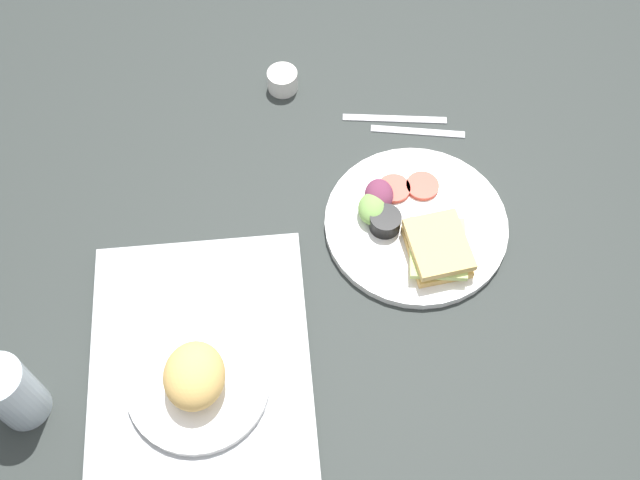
{
  "coord_description": "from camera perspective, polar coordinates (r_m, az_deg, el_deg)",
  "views": [
    {
      "loc": [
        -58.45,
        3.94,
        109.17
      ],
      "look_at": [
        2.0,
        3.0,
        4.0
      ],
      "focal_mm": 42.53,
      "sensor_mm": 36.0,
      "label": 1
    }
  ],
  "objects": [
    {
      "name": "ground_plane",
      "position": [
        1.25,
        1.39,
        -2.03
      ],
      "size": [
        190.0,
        150.0,
        3.0
      ],
      "primitive_type": "cube",
      "color": "#282D2B"
    },
    {
      "name": "serving_tray",
      "position": [
        1.17,
        -8.96,
        -9.87
      ],
      "size": [
        47.47,
        36.46,
        1.6
      ],
      "primitive_type": "cube",
      "rotation": [
        0.0,
        0.0,
        0.08
      ],
      "color": "#9EA0A3",
      "rests_on": "ground_plane"
    },
    {
      "name": "knife",
      "position": [
        1.41,
        5.64,
        9.09
      ],
      "size": [
        2.47,
        19.05,
        0.5
      ],
      "primitive_type": "cube",
      "rotation": [
        0.0,
        0.0,
        1.51
      ],
      "color": "#B7B7BC",
      "rests_on": "ground_plane"
    },
    {
      "name": "espresso_cup",
      "position": [
        1.44,
        -2.84,
        11.9
      ],
      "size": [
        5.6,
        5.6,
        4.0
      ],
      "primitive_type": "cylinder",
      "color": "silver",
      "rests_on": "ground_plane"
    },
    {
      "name": "plate_with_salad",
      "position": [
        1.26,
        7.1,
        1.12
      ],
      "size": [
        30.53,
        30.53,
        5.4
      ],
      "color": "white",
      "rests_on": "ground_plane"
    },
    {
      "name": "fork",
      "position": [
        1.4,
        7.37,
        8.12
      ],
      "size": [
        3.18,
        17.05,
        0.5
      ],
      "primitive_type": "cube",
      "rotation": [
        0.0,
        0.0,
        1.47
      ],
      "color": "#B7B7BC",
      "rests_on": "ground_plane"
    },
    {
      "name": "drinking_glass",
      "position": [
        1.17,
        -22.18,
        -10.58
      ],
      "size": [
        7.33,
        7.33,
        13.13
      ],
      "primitive_type": "cylinder",
      "color": "silver",
      "rests_on": "ground_plane"
    },
    {
      "name": "bread_plate_near",
      "position": [
        1.13,
        -9.28,
        -10.34
      ],
      "size": [
        21.1,
        21.1,
        8.38
      ],
      "color": "white",
      "rests_on": "serving_tray"
    }
  ]
}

